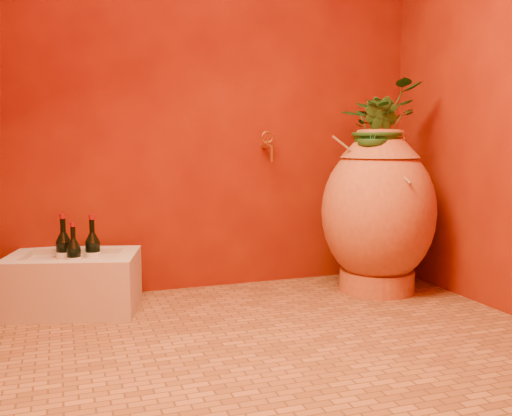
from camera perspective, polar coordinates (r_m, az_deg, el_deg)
name	(u,v)px	position (r m, az deg, el deg)	size (l,w,h in m)	color
floor	(278,339)	(2.63, 2.22, -12.98)	(2.50, 2.50, 0.00)	#955C31
wall_back	(217,77)	(3.44, -3.94, 12.90)	(2.50, 0.02, 2.50)	#621105
amphora	(378,212)	(3.39, 12.13, -0.36)	(0.70, 0.70, 0.95)	#B56733
stone_basin	(74,284)	(3.14, -17.78, -7.22)	(0.74, 0.60, 0.30)	#BCB19C
wine_bottle_a	(74,260)	(3.10, -17.74, -4.93)	(0.07, 0.07, 0.30)	black
wine_bottle_b	(64,255)	(3.18, -18.64, -4.43)	(0.08, 0.08, 0.34)	black
wine_bottle_c	(93,255)	(3.15, -16.00, -4.50)	(0.08, 0.08, 0.33)	black
wall_tap	(268,145)	(3.42, 1.22, 6.32)	(0.08, 0.17, 0.18)	#A47126
plant_main	(379,125)	(3.38, 12.20, 8.08)	(0.46, 0.40, 0.51)	#1C4B1B
plant_side	(377,134)	(3.26, 12.02, 7.21)	(0.22, 0.18, 0.41)	#1C4B1B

